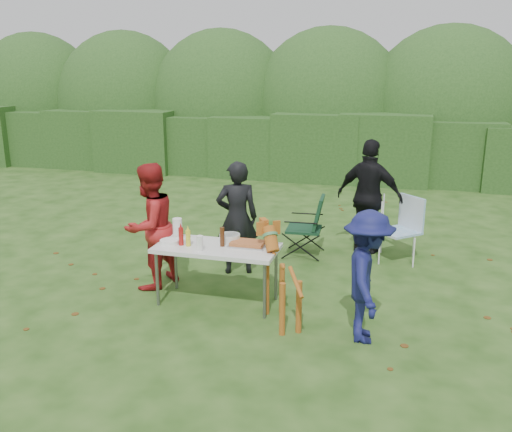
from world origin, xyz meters
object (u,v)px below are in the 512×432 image
(child, at_px, (367,277))
(person_black_puffy, at_px, (369,197))
(mustard_bottle, at_px, (188,238))
(beer_bottle, at_px, (222,237))
(folding_table, at_px, (217,250))
(ketchup_bottle, at_px, (181,236))
(person_cook, at_px, (237,218))
(dog, at_px, (282,280))
(person_red_jacket, at_px, (150,226))
(lawn_chair, at_px, (398,229))
(paper_towel_roll, at_px, (177,228))
(camping_chair, at_px, (304,225))

(child, bearing_deg, person_black_puffy, -3.98)
(mustard_bottle, xyz_separation_m, beer_bottle, (0.40, 0.10, 0.02))
(folding_table, relative_size, ketchup_bottle, 6.82)
(person_cook, relative_size, person_black_puffy, 0.90)
(folding_table, relative_size, mustard_bottle, 7.50)
(mustard_bottle, bearing_deg, dog, -11.39)
(person_cook, relative_size, dog, 1.46)
(folding_table, xyz_separation_m, mustard_bottle, (-0.34, -0.09, 0.15))
(folding_table, bearing_deg, beer_bottle, 12.18)
(child, xyz_separation_m, beer_bottle, (-1.78, 0.48, 0.14))
(person_black_puffy, bearing_deg, person_red_jacket, 55.31)
(lawn_chair, distance_m, ketchup_bottle, 3.44)
(child, relative_size, paper_towel_roll, 5.51)
(person_cook, relative_size, person_red_jacket, 0.97)
(folding_table, bearing_deg, person_red_jacket, 165.29)
(dog, height_order, ketchup_bottle, dog)
(person_red_jacket, relative_size, mustard_bottle, 8.34)
(lawn_chair, xyz_separation_m, paper_towel_roll, (-2.70, -2.04, 0.38))
(person_cook, distance_m, person_black_puffy, 2.23)
(person_black_puffy, bearing_deg, folding_table, 72.07)
(dog, relative_size, mustard_bottle, 5.52)
(folding_table, height_order, mustard_bottle, mustard_bottle)
(mustard_bottle, bearing_deg, lawn_chair, 43.16)
(person_red_jacket, height_order, person_black_puffy, person_black_puffy)
(person_black_puffy, xyz_separation_m, lawn_chair, (0.47, -0.29, -0.40))
(person_black_puffy, distance_m, paper_towel_roll, 3.22)
(ketchup_bottle, height_order, beer_bottle, beer_bottle)
(folding_table, height_order, lawn_chair, lawn_chair)
(child, height_order, mustard_bottle, child)
(person_cook, bearing_deg, person_black_puffy, -162.04)
(person_black_puffy, xyz_separation_m, child, (0.21, -2.96, -0.18))
(mustard_bottle, height_order, ketchup_bottle, ketchup_bottle)
(lawn_chair, relative_size, paper_towel_roll, 3.80)
(dog, distance_m, ketchup_bottle, 1.40)
(beer_bottle, bearing_deg, child, -15.13)
(person_black_puffy, relative_size, dog, 1.63)
(child, relative_size, mustard_bottle, 7.16)
(folding_table, distance_m, beer_bottle, 0.19)
(dog, distance_m, lawn_chair, 2.81)
(camping_chair, bearing_deg, beer_bottle, 68.99)
(person_red_jacket, distance_m, ketchup_bottle, 0.68)
(person_red_jacket, bearing_deg, person_black_puffy, 147.00)
(folding_table, relative_size, person_red_jacket, 0.90)
(person_black_puffy, bearing_deg, beer_bottle, 73.01)
(person_black_puffy, bearing_deg, camping_chair, 40.69)
(person_red_jacket, height_order, child, person_red_jacket)
(mustard_bottle, xyz_separation_m, paper_towel_roll, (-0.25, 0.26, 0.03))
(camping_chair, bearing_deg, person_red_jacket, 42.20)
(person_cook, distance_m, paper_towel_roll, 1.03)
(person_cook, distance_m, person_red_jacket, 1.24)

